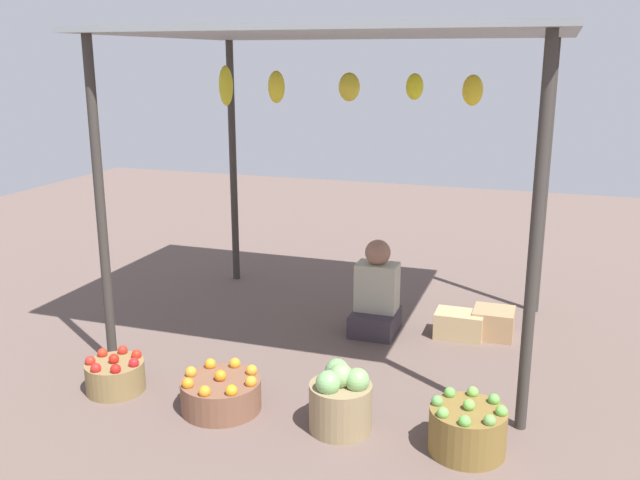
{
  "coord_description": "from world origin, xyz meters",
  "views": [
    {
      "loc": [
        1.55,
        -5.13,
        2.22
      ],
      "look_at": [
        0.0,
        -0.58,
        0.95
      ],
      "focal_mm": 39.13,
      "sensor_mm": 36.0,
      "label": 1
    }
  ],
  "objects_px": {
    "basket_red_tomatoes": "(115,375)",
    "wooden_crate_near_vendor": "(493,323)",
    "vendor_person": "(376,297)",
    "wooden_crate_stacked_rear": "(459,325)",
    "basket_green_apples": "(467,429)",
    "basket_oranges": "(221,393)",
    "basket_cabbages": "(341,400)"
  },
  "relations": [
    {
      "from": "basket_red_tomatoes",
      "to": "wooden_crate_near_vendor",
      "type": "relative_size",
      "value": 1.23
    },
    {
      "from": "vendor_person",
      "to": "wooden_crate_stacked_rear",
      "type": "bearing_deg",
      "value": 8.11
    },
    {
      "from": "basket_green_apples",
      "to": "wooden_crate_stacked_rear",
      "type": "distance_m",
      "value": 1.73
    },
    {
      "from": "basket_green_apples",
      "to": "basket_oranges",
      "type": "bearing_deg",
      "value": -179.88
    },
    {
      "from": "basket_oranges",
      "to": "basket_cabbages",
      "type": "distance_m",
      "value": 0.81
    },
    {
      "from": "basket_oranges",
      "to": "vendor_person",
      "type": "bearing_deg",
      "value": 69.01
    },
    {
      "from": "basket_oranges",
      "to": "basket_cabbages",
      "type": "xyz_separation_m",
      "value": [
        0.81,
        0.01,
        0.08
      ]
    },
    {
      "from": "basket_red_tomatoes",
      "to": "basket_cabbages",
      "type": "distance_m",
      "value": 1.61
    },
    {
      "from": "wooden_crate_near_vendor",
      "to": "basket_cabbages",
      "type": "bearing_deg",
      "value": -112.5
    },
    {
      "from": "vendor_person",
      "to": "basket_cabbages",
      "type": "height_order",
      "value": "vendor_person"
    },
    {
      "from": "basket_cabbages",
      "to": "basket_green_apples",
      "type": "distance_m",
      "value": 0.77
    },
    {
      "from": "basket_cabbages",
      "to": "wooden_crate_near_vendor",
      "type": "relative_size",
      "value": 1.34
    },
    {
      "from": "basket_oranges",
      "to": "wooden_crate_stacked_rear",
      "type": "height_order",
      "value": "basket_oranges"
    },
    {
      "from": "basket_red_tomatoes",
      "to": "basket_green_apples",
      "type": "bearing_deg",
      "value": 0.03
    },
    {
      "from": "wooden_crate_near_vendor",
      "to": "wooden_crate_stacked_rear",
      "type": "xyz_separation_m",
      "value": [
        -0.26,
        -0.1,
        -0.01
      ]
    },
    {
      "from": "vendor_person",
      "to": "wooden_crate_near_vendor",
      "type": "height_order",
      "value": "vendor_person"
    },
    {
      "from": "vendor_person",
      "to": "wooden_crate_stacked_rear",
      "type": "xyz_separation_m",
      "value": [
        0.67,
        0.1,
        -0.19
      ]
    },
    {
      "from": "basket_red_tomatoes",
      "to": "basket_green_apples",
      "type": "xyz_separation_m",
      "value": [
        2.38,
        0.0,
        0.03
      ]
    },
    {
      "from": "basket_red_tomatoes",
      "to": "basket_oranges",
      "type": "relative_size",
      "value": 0.76
    },
    {
      "from": "vendor_person",
      "to": "basket_green_apples",
      "type": "distance_m",
      "value": 1.88
    },
    {
      "from": "basket_oranges",
      "to": "basket_green_apples",
      "type": "distance_m",
      "value": 1.57
    },
    {
      "from": "basket_oranges",
      "to": "wooden_crate_stacked_rear",
      "type": "relative_size",
      "value": 1.35
    },
    {
      "from": "basket_cabbages",
      "to": "wooden_crate_stacked_rear",
      "type": "distance_m",
      "value": 1.77
    },
    {
      "from": "basket_green_apples",
      "to": "wooden_crate_stacked_rear",
      "type": "height_order",
      "value": "basket_green_apples"
    },
    {
      "from": "basket_cabbages",
      "to": "basket_green_apples",
      "type": "bearing_deg",
      "value": -0.35
    },
    {
      "from": "basket_green_apples",
      "to": "wooden_crate_near_vendor",
      "type": "bearing_deg",
      "value": 90.6
    },
    {
      "from": "basket_oranges",
      "to": "wooden_crate_near_vendor",
      "type": "height_order",
      "value": "basket_oranges"
    },
    {
      "from": "vendor_person",
      "to": "wooden_crate_near_vendor",
      "type": "distance_m",
      "value": 0.97
    },
    {
      "from": "basket_green_apples",
      "to": "wooden_crate_stacked_rear",
      "type": "bearing_deg",
      "value": 99.33
    },
    {
      "from": "basket_cabbages",
      "to": "wooden_crate_near_vendor",
      "type": "height_order",
      "value": "basket_cabbages"
    },
    {
      "from": "basket_cabbages",
      "to": "wooden_crate_stacked_rear",
      "type": "relative_size",
      "value": 1.12
    },
    {
      "from": "basket_cabbages",
      "to": "basket_green_apples",
      "type": "height_order",
      "value": "basket_cabbages"
    }
  ]
}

